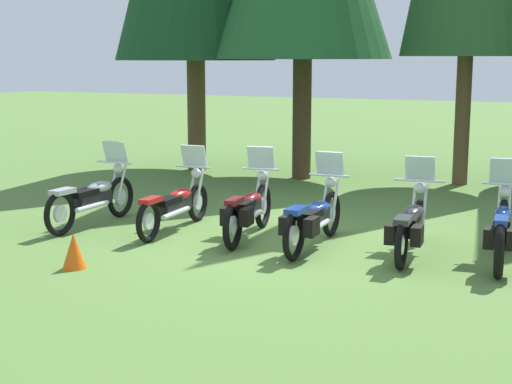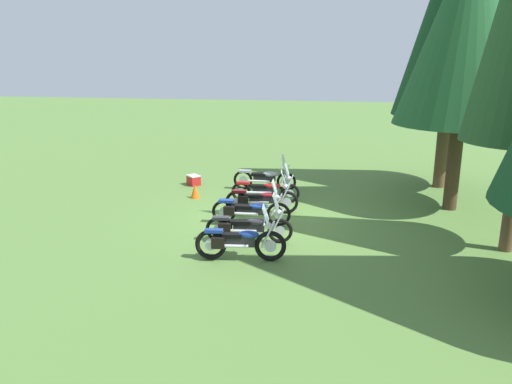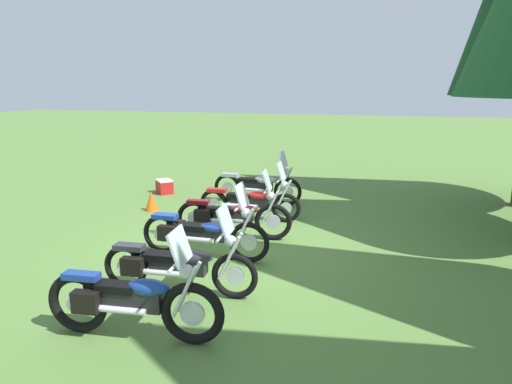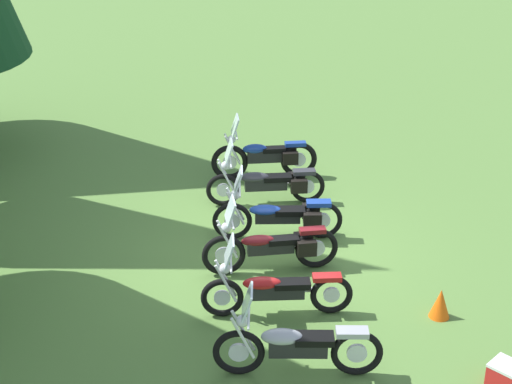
% 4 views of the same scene
% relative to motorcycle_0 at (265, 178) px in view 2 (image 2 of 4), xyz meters
% --- Properties ---
extents(ground_plane, '(80.00, 80.00, 0.00)m').
position_rel_motorcycle_0_xyz_m(ground_plane, '(3.34, 0.29, -0.48)').
color(ground_plane, '#547A38').
extents(motorcycle_0, '(0.74, 2.33, 1.37)m').
position_rel_motorcycle_0_xyz_m(motorcycle_0, '(0.00, 0.00, 0.00)').
color(motorcycle_0, black).
rests_on(motorcycle_0, ground_plane).
extents(motorcycle_1, '(0.64, 2.34, 1.34)m').
position_rel_motorcycle_0_xyz_m(motorcycle_1, '(1.46, 0.26, -0.03)').
color(motorcycle_1, black).
rests_on(motorcycle_1, ground_plane).
extents(motorcycle_2, '(0.73, 2.30, 1.38)m').
position_rel_motorcycle_0_xyz_m(motorcycle_2, '(2.76, 0.27, -0.01)').
color(motorcycle_2, black).
rests_on(motorcycle_2, ground_plane).
extents(motorcycle_3, '(0.65, 2.35, 1.37)m').
position_rel_motorcycle_0_xyz_m(motorcycle_3, '(3.90, 0.12, -0.02)').
color(motorcycle_3, black).
rests_on(motorcycle_3, ground_plane).
extents(motorcycle_4, '(0.76, 2.34, 1.35)m').
position_rel_motorcycle_0_xyz_m(motorcycle_4, '(5.31, 0.32, -0.02)').
color(motorcycle_4, black).
rests_on(motorcycle_4, ground_plane).
extents(motorcycle_5, '(0.66, 2.23, 1.40)m').
position_rel_motorcycle_0_xyz_m(motorcycle_5, '(6.54, 0.35, 0.00)').
color(motorcycle_5, black).
rests_on(motorcycle_5, ground_plane).
extents(pine_tree_0, '(3.92, 3.92, 10.04)m').
position_rel_motorcycle_0_xyz_m(pine_tree_0, '(-1.64, 6.41, 5.87)').
color(pine_tree_0, brown).
rests_on(pine_tree_0, ground_plane).
extents(pine_tree_1, '(4.05, 4.05, 8.77)m').
position_rel_motorcycle_0_xyz_m(pine_tree_1, '(1.25, 6.25, 5.25)').
color(pine_tree_1, '#42301E').
rests_on(pine_tree_1, ground_plane).
extents(picnic_cooler, '(0.61, 0.61, 0.39)m').
position_rel_motorcycle_0_xyz_m(picnic_cooler, '(-0.33, -2.84, -0.29)').
color(picnic_cooler, red).
rests_on(picnic_cooler, ground_plane).
extents(traffic_cone, '(0.32, 0.32, 0.48)m').
position_rel_motorcycle_0_xyz_m(traffic_cone, '(1.40, -2.28, -0.24)').
color(traffic_cone, '#EA590F').
rests_on(traffic_cone, ground_plane).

